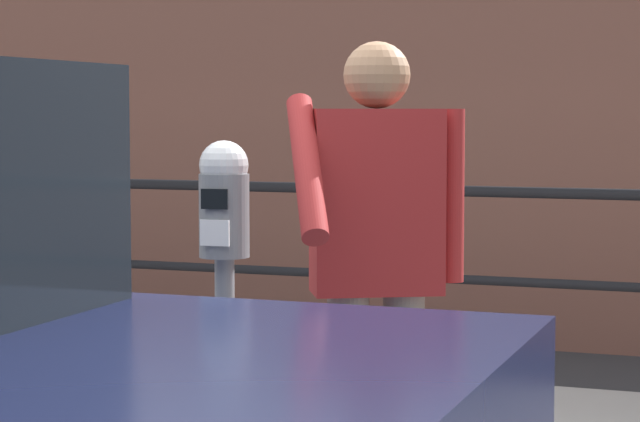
% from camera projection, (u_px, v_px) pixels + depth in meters
% --- Properties ---
extents(parking_meter, '(0.18, 0.19, 1.41)m').
position_uv_depth(parking_meter, '(224.00, 248.00, 4.41)').
color(parking_meter, slate).
rests_on(parking_meter, sidewalk_curb).
extents(pedestrian_at_meter, '(0.59, 0.75, 1.76)m').
position_uv_depth(pedestrian_at_meter, '(377.00, 253.00, 4.43)').
color(pedestrian_at_meter, slate).
rests_on(pedestrian_at_meter, sidewalk_curb).
extents(background_railing, '(24.06, 0.06, 1.11)m').
position_uv_depth(background_railing, '(398.00, 243.00, 6.99)').
color(background_railing, black).
rests_on(background_railing, sidewalk_curb).
extents(backdrop_wall, '(32.00, 0.50, 2.68)m').
position_uv_depth(backdrop_wall, '(481.00, 153.00, 8.91)').
color(backdrop_wall, brown).
rests_on(backdrop_wall, ground).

